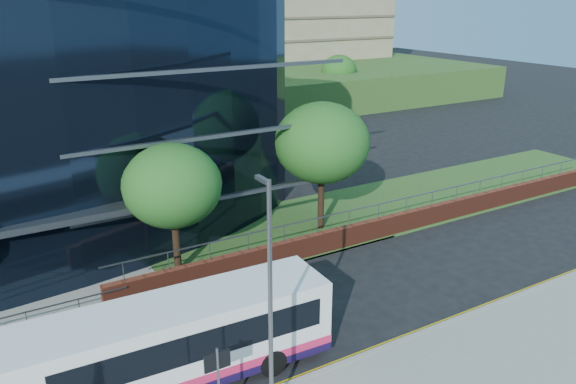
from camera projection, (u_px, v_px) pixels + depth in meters
grass_verge at (412, 199)px, 37.21m from camera, size 36.00×8.00×0.12m
retaining_wall at (405, 222)px, 32.10m from camera, size 34.00×0.40×2.11m
apartment_block at (225, 9)px, 74.92m from camera, size 60.00×42.00×30.00m
street_sign at (218, 371)px, 16.93m from camera, size 0.85×0.09×2.80m
tree_far_c at (172, 186)px, 25.94m from camera, size 4.62×4.62×6.51m
tree_far_d at (322, 143)px, 30.85m from camera, size 5.28×5.28×7.44m
tree_dist_e at (227, 79)px, 59.28m from camera, size 4.62×4.62×6.51m
tree_dist_f at (339, 70)px, 68.69m from camera, size 4.29×4.29×6.05m
streetlight_east at (270, 300)px, 16.41m from camera, size 0.15×0.77×8.00m
city_bus at (172, 343)px, 19.11m from camera, size 11.62×3.07×3.12m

